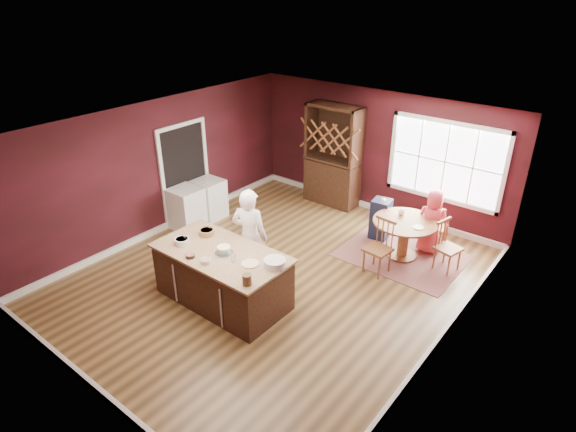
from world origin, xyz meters
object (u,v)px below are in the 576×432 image
(dining_table, at_px, (404,231))
(chair_east, at_px, (449,246))
(kitchen_island, at_px, (223,277))
(hutch, at_px, (333,156))
(layer_cake, at_px, (224,250))
(washer, at_px, (187,208))
(toddler, at_px, (379,201))
(baker, at_px, (250,237))
(seated_woman, at_px, (432,222))
(high_chair, at_px, (380,218))
(chair_south, at_px, (378,247))
(chair_north, at_px, (436,225))
(dryer, at_px, (209,199))

(dining_table, xyz_separation_m, chair_east, (0.83, 0.07, -0.05))
(kitchen_island, xyz_separation_m, hutch, (-0.75, 4.28, 0.71))
(layer_cake, bearing_deg, washer, 151.72)
(toddler, xyz_separation_m, washer, (-3.33, -2.09, -0.37))
(baker, height_order, seated_woman, baker)
(seated_woman, bearing_deg, hutch, -20.64)
(washer, bearing_deg, toddler, 32.15)
(kitchen_island, bearing_deg, seated_woman, 60.87)
(baker, distance_m, high_chair, 2.96)
(baker, bearing_deg, seated_woman, -143.95)
(kitchen_island, bearing_deg, hutch, 99.88)
(kitchen_island, xyz_separation_m, baker, (-0.04, 0.71, 0.43))
(kitchen_island, xyz_separation_m, washer, (-2.41, 1.34, 0.00))
(chair_south, bearing_deg, hutch, 144.65)
(chair_south, xyz_separation_m, chair_north, (0.42, 1.57, -0.06))
(kitchen_island, relative_size, chair_east, 2.29)
(high_chair, bearing_deg, seated_woman, -1.58)
(chair_north, relative_size, washer, 1.03)
(toddler, bearing_deg, dining_table, -25.02)
(chair_east, bearing_deg, baker, 147.70)
(seated_woman, bearing_deg, chair_east, 134.58)
(kitchen_island, xyz_separation_m, dining_table, (1.67, 3.08, 0.10))
(layer_cake, bearing_deg, dining_table, 62.69)
(baker, bearing_deg, dining_table, -144.34)
(seated_woman, relative_size, hutch, 0.56)
(baker, bearing_deg, high_chair, -128.78)
(seated_woman, bearing_deg, toddler, 1.21)
(dining_table, height_order, hutch, hutch)
(layer_cake, height_order, hutch, hutch)
(chair_north, distance_m, toddler, 1.20)
(chair_east, height_order, washer, chair_east)
(layer_cake, height_order, high_chair, layer_cake)
(seated_woman, relative_size, dryer, 1.49)
(seated_woman, distance_m, high_chair, 1.04)
(layer_cake, distance_m, high_chair, 3.62)
(chair_east, bearing_deg, high_chair, 92.39)
(seated_woman, bearing_deg, high_chair, 0.05)
(dryer, bearing_deg, hutch, 54.04)
(dining_table, relative_size, layer_cake, 4.12)
(seated_woman, bearing_deg, kitchen_island, 54.78)
(kitchen_island, height_order, dryer, kitchen_island)
(chair_south, height_order, washer, chair_south)
(washer, bearing_deg, high_chair, 32.07)
(chair_east, xyz_separation_m, chair_south, (-0.95, -0.86, 0.03))
(seated_woman, bearing_deg, dining_table, 50.51)
(baker, distance_m, chair_east, 3.54)
(layer_cake, xyz_separation_m, hutch, (-0.82, 4.28, 0.17))
(chair_east, xyz_separation_m, dryer, (-4.91, -1.17, -0.05))
(baker, xyz_separation_m, chair_east, (2.54, 2.44, -0.39))
(layer_cake, xyz_separation_m, chair_south, (1.48, 2.29, -0.47))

